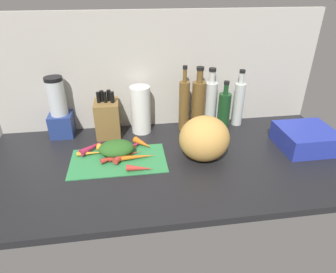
# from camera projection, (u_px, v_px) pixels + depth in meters

# --- Properties ---
(ground_plane) EXTENTS (1.70, 0.80, 0.03)m
(ground_plane) POSITION_uv_depth(u_px,v_px,m) (171.00, 162.00, 1.34)
(ground_plane) COLOR black
(wall_back) EXTENTS (1.70, 0.03, 0.60)m
(wall_back) POSITION_uv_depth(u_px,v_px,m) (160.00, 71.00, 1.52)
(wall_back) COLOR #BCB7AD
(wall_back) RESTS_ON ground_plane
(cutting_board) EXTENTS (0.43, 0.24, 0.01)m
(cutting_board) POSITION_uv_depth(u_px,v_px,m) (118.00, 160.00, 1.32)
(cutting_board) COLOR #338C4C
(cutting_board) RESTS_ON ground_plane
(carrot_0) EXTENTS (0.14, 0.12, 0.03)m
(carrot_0) POSITION_uv_depth(u_px,v_px,m) (134.00, 146.00, 1.40)
(carrot_0) COLOR #B2264C
(carrot_0) RESTS_ON cutting_board
(carrot_1) EXTENTS (0.13, 0.11, 0.03)m
(carrot_1) POSITION_uv_depth(u_px,v_px,m) (122.00, 149.00, 1.36)
(carrot_1) COLOR orange
(carrot_1) RESTS_ON cutting_board
(carrot_2) EXTENTS (0.14, 0.09, 0.04)m
(carrot_2) POSITION_uv_depth(u_px,v_px,m) (111.00, 149.00, 1.36)
(carrot_2) COLOR orange
(carrot_2) RESTS_ON cutting_board
(carrot_3) EXTENTS (0.12, 0.05, 0.03)m
(carrot_3) POSITION_uv_depth(u_px,v_px,m) (140.00, 168.00, 1.23)
(carrot_3) COLOR red
(carrot_3) RESTS_ON cutting_board
(carrot_4) EXTENTS (0.10, 0.07, 0.02)m
(carrot_4) POSITION_uv_depth(u_px,v_px,m) (112.00, 158.00, 1.30)
(carrot_4) COLOR red
(carrot_4) RESTS_ON cutting_board
(carrot_5) EXTENTS (0.13, 0.15, 0.03)m
(carrot_5) POSITION_uv_depth(u_px,v_px,m) (126.00, 153.00, 1.33)
(carrot_5) COLOR red
(carrot_5) RESTS_ON cutting_board
(carrot_6) EXTENTS (0.13, 0.09, 0.03)m
(carrot_6) POSITION_uv_depth(u_px,v_px,m) (125.00, 152.00, 1.35)
(carrot_6) COLOR orange
(carrot_6) RESTS_ON cutting_board
(carrot_7) EXTENTS (0.16, 0.07, 0.02)m
(carrot_7) POSITION_uv_depth(u_px,v_px,m) (116.00, 152.00, 1.35)
(carrot_7) COLOR #B2264C
(carrot_7) RESTS_ON cutting_board
(carrot_8) EXTENTS (0.10, 0.11, 0.03)m
(carrot_8) POSITION_uv_depth(u_px,v_px,m) (143.00, 143.00, 1.41)
(carrot_8) COLOR orange
(carrot_8) RESTS_ON cutting_board
(carrot_9) EXTENTS (0.12, 0.12, 0.03)m
(carrot_9) POSITION_uv_depth(u_px,v_px,m) (92.00, 147.00, 1.38)
(carrot_9) COLOR #B2264C
(carrot_9) RESTS_ON cutting_board
(carrot_10) EXTENTS (0.17, 0.03, 0.03)m
(carrot_10) POSITION_uv_depth(u_px,v_px,m) (137.00, 157.00, 1.31)
(carrot_10) COLOR orange
(carrot_10) RESTS_ON cutting_board
(carrot_11) EXTENTS (0.13, 0.02, 0.02)m
(carrot_11) POSITION_uv_depth(u_px,v_px,m) (91.00, 153.00, 1.34)
(carrot_11) COLOR orange
(carrot_11) RESTS_ON cutting_board
(carrot_12) EXTENTS (0.16, 0.08, 0.02)m
(carrot_12) POSITION_uv_depth(u_px,v_px,m) (126.00, 155.00, 1.33)
(carrot_12) COLOR red
(carrot_12) RESTS_ON cutting_board
(carrot_greens_pile) EXTENTS (0.16, 0.12, 0.07)m
(carrot_greens_pile) POSITION_uv_depth(u_px,v_px,m) (116.00, 148.00, 1.33)
(carrot_greens_pile) COLOR #2D6023
(carrot_greens_pile) RESTS_ON cutting_board
(winter_squash) EXTENTS (0.23, 0.20, 0.21)m
(winter_squash) POSITION_uv_depth(u_px,v_px,m) (204.00, 139.00, 1.29)
(winter_squash) COLOR gold
(winter_squash) RESTS_ON ground_plane
(knife_block) EXTENTS (0.12, 0.14, 0.24)m
(knife_block) POSITION_uv_depth(u_px,v_px,m) (108.00, 118.00, 1.49)
(knife_block) COLOR olive
(knife_block) RESTS_ON ground_plane
(blender_appliance) EXTENTS (0.11, 0.11, 0.31)m
(blender_appliance) POSITION_uv_depth(u_px,v_px,m) (59.00, 111.00, 1.47)
(blender_appliance) COLOR navy
(blender_appliance) RESTS_ON ground_plane
(paper_towel_roll) EXTENTS (0.10, 0.10, 0.25)m
(paper_towel_roll) POSITION_uv_depth(u_px,v_px,m) (141.00, 110.00, 1.51)
(paper_towel_roll) COLOR white
(paper_towel_roll) RESTS_ON ground_plane
(bottle_0) EXTENTS (0.06, 0.06, 0.35)m
(bottle_0) POSITION_uv_depth(u_px,v_px,m) (184.00, 105.00, 1.53)
(bottle_0) COLOR brown
(bottle_0) RESTS_ON ground_plane
(bottle_1) EXTENTS (0.07, 0.07, 0.34)m
(bottle_1) POSITION_uv_depth(u_px,v_px,m) (198.00, 104.00, 1.54)
(bottle_1) COLOR brown
(bottle_1) RESTS_ON ground_plane
(bottle_2) EXTENTS (0.07, 0.07, 0.32)m
(bottle_2) POSITION_uv_depth(u_px,v_px,m) (210.00, 103.00, 1.58)
(bottle_2) COLOR silver
(bottle_2) RESTS_ON ground_plane
(bottle_3) EXTENTS (0.07, 0.07, 0.26)m
(bottle_3) POSITION_uv_depth(u_px,v_px,m) (224.00, 110.00, 1.57)
(bottle_3) COLOR #19421E
(bottle_3) RESTS_ON ground_plane
(bottle_4) EXTENTS (0.06, 0.06, 0.31)m
(bottle_4) POSITION_uv_depth(u_px,v_px,m) (239.00, 103.00, 1.59)
(bottle_4) COLOR silver
(bottle_4) RESTS_ON ground_plane
(dish_rack) EXTENTS (0.25, 0.24, 0.10)m
(dish_rack) POSITION_uv_depth(u_px,v_px,m) (306.00, 138.00, 1.40)
(dish_rack) COLOR #2838AD
(dish_rack) RESTS_ON ground_plane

